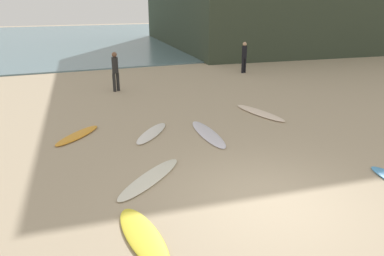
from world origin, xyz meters
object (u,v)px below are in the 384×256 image
surfboard_3 (150,178)px  beachgoer_mid (115,70)px  surfboard_5 (260,113)px  surfboard_2 (78,135)px  surfboard_1 (143,236)px  surfboard_6 (152,133)px  surfboard_0 (208,134)px  beachgoer_near (244,56)px

surfboard_3 → beachgoer_mid: beachgoer_mid is taller
surfboard_5 → surfboard_2: bearing=-10.2°
surfboard_2 → beachgoer_mid: (2.26, 5.47, 0.95)m
surfboard_1 → surfboard_6: surfboard_1 is taller
surfboard_3 → beachgoer_mid: (1.00, 9.05, 0.95)m
surfboard_2 → surfboard_5: surfboard_5 is taller
surfboard_0 → beachgoer_near: bearing=58.4°
surfboard_5 → beachgoer_mid: (-4.15, 5.50, 0.94)m
surfboard_0 → surfboard_3: (-2.48, -2.24, 0.00)m
surfboard_3 → surfboard_5: 6.25m
surfboard_1 → beachgoer_mid: bearing=-103.6°
surfboard_2 → surfboard_3: bearing=152.5°
surfboard_2 → surfboard_6: size_ratio=0.96×
beachgoer_near → surfboard_1: bearing=-147.8°
surfboard_1 → beachgoer_mid: beachgoer_mid is taller
surfboard_2 → surfboard_5: size_ratio=0.78×
surfboard_0 → beachgoer_near: 10.53m
surfboard_2 → surfboard_3: surfboard_2 is taller
surfboard_1 → surfboard_5: 8.16m
surfboard_0 → beachgoer_near: size_ratio=1.49×
surfboard_3 → surfboard_5: bearing=-96.9°
surfboard_0 → surfboard_1: size_ratio=1.29×
surfboard_2 → beachgoer_mid: 5.99m
surfboard_1 → surfboard_2: size_ratio=1.02×
surfboard_0 → beachgoer_mid: (-1.49, 6.81, 0.95)m
surfboard_3 → surfboard_5: size_ratio=0.97×
surfboard_5 → surfboard_6: surfboard_5 is taller
beachgoer_near → surfboard_3: bearing=-150.4°
surfboard_1 → beachgoer_near: size_ratio=1.15×
surfboard_2 → surfboard_3: size_ratio=0.81×
surfboard_0 → surfboard_2: size_ratio=1.32×
beachgoer_mid → surfboard_1: bearing=-122.9°
surfboard_2 → beachgoer_mid: bearing=-69.5°
surfboard_2 → surfboard_5: 6.42m
surfboard_6 → beachgoer_mid: size_ratio=1.15×
surfboard_1 → beachgoer_near: (9.29, 12.90, 0.92)m
surfboard_2 → surfboard_6: (2.15, -0.65, -0.00)m
surfboard_5 → surfboard_6: 4.31m
surfboard_0 → surfboard_2: bearing=164.1°
surfboard_0 → surfboard_1: bearing=-122.5°
beachgoer_near → beachgoer_mid: (-7.56, -1.74, 0.02)m
beachgoer_near → beachgoer_mid: beachgoer_mid is taller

